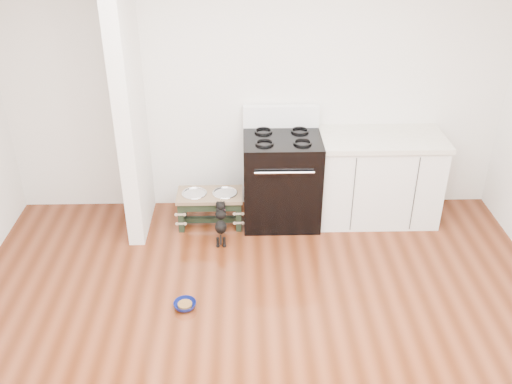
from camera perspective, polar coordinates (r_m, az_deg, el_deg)
name	(u,v)px	position (r m, az deg, el deg)	size (l,w,h in m)	color
ground	(264,379)	(4.30, 0.82, -18.17)	(5.00, 5.00, 0.00)	#451C0C
room_shell	(266,180)	(3.28, 1.02, 1.22)	(5.00, 5.00, 5.00)	silver
partition_wall	(129,99)	(5.42, -12.60, 9.10)	(0.15, 0.80, 2.70)	silver
oven_range	(282,178)	(5.74, 2.57, 1.43)	(0.76, 0.69, 1.14)	black
cabinet_run	(378,178)	(5.91, 12.08, 1.37)	(1.24, 0.64, 0.91)	silver
dog_feeder	(210,203)	(5.76, -4.62, -1.07)	(0.66, 0.35, 0.37)	black
puppy	(221,222)	(5.51, -3.54, -2.99)	(0.11, 0.34, 0.40)	black
floor_bowl	(185,305)	(4.86, -7.12, -11.16)	(0.22, 0.22, 0.06)	#0C1457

